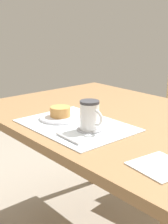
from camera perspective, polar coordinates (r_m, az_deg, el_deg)
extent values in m
cylinder|color=#997047|center=(2.16, 1.76, -4.77)|extent=(0.05, 0.05, 0.68)
cube|color=#997047|center=(1.41, 5.67, -1.24)|extent=(1.23, 0.88, 0.04)
cylinder|color=#D1B27F|center=(2.08, 9.84, -9.66)|extent=(0.04, 0.04, 0.42)
cylinder|color=#D1B27F|center=(2.36, 14.45, -6.65)|extent=(0.04, 0.04, 0.42)
cube|color=white|center=(1.25, -1.39, -2.45)|extent=(0.45, 0.33, 0.00)
cylinder|color=white|center=(1.33, -4.33, -1.00)|extent=(0.17, 0.17, 0.01)
cylinder|color=tan|center=(1.32, -4.36, 0.10)|extent=(0.09, 0.09, 0.04)
cylinder|color=#99999E|center=(1.19, 1.00, -3.19)|extent=(0.10, 0.10, 0.00)
cylinder|color=white|center=(1.18, 1.01, -0.77)|extent=(0.07, 0.07, 0.10)
cylinder|color=#3D3D42|center=(1.16, 1.02, 1.84)|extent=(0.07, 0.07, 0.01)
torus|color=white|center=(1.15, 2.28, -1.11)|extent=(0.06, 0.01, 0.06)
cylinder|color=silver|center=(1.10, -3.08, -4.89)|extent=(0.13, 0.01, 0.01)
cube|color=white|center=(0.94, 13.80, -9.61)|extent=(0.17, 0.17, 0.00)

